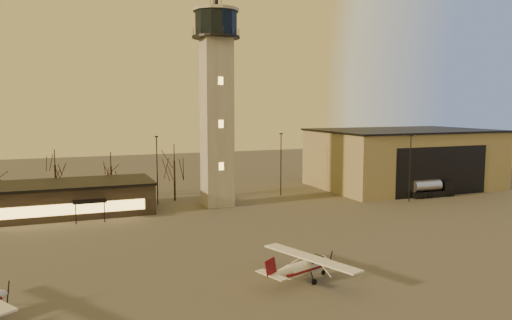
{
  "coord_description": "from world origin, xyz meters",
  "views": [
    {
      "loc": [
        -21.21,
        -38.98,
        14.66
      ],
      "look_at": [
        -0.65,
        13.0,
        8.47
      ],
      "focal_mm": 35.0,
      "sensor_mm": 36.0,
      "label": 1
    }
  ],
  "objects_px": {
    "control_tower": "(217,93)",
    "cessna_front": "(307,269)",
    "fuel_truck": "(431,190)",
    "hangar": "(403,158)",
    "terminal": "(56,199)"
  },
  "relations": [
    {
      "from": "control_tower",
      "to": "cessna_front",
      "type": "relative_size",
      "value": 3.25
    },
    {
      "from": "cessna_front",
      "to": "fuel_truck",
      "type": "bearing_deg",
      "value": 17.64
    },
    {
      "from": "fuel_truck",
      "to": "cessna_front",
      "type": "bearing_deg",
      "value": -143.08
    },
    {
      "from": "cessna_front",
      "to": "fuel_truck",
      "type": "distance_m",
      "value": 45.07
    },
    {
      "from": "hangar",
      "to": "cessna_front",
      "type": "xyz_separation_m",
      "value": [
        -38.27,
        -36.84,
        -4.2
      ]
    },
    {
      "from": "hangar",
      "to": "cessna_front",
      "type": "height_order",
      "value": "hangar"
    },
    {
      "from": "hangar",
      "to": "fuel_truck",
      "type": "bearing_deg",
      "value": -101.81
    },
    {
      "from": "terminal",
      "to": "fuel_truck",
      "type": "relative_size",
      "value": 3.35
    },
    {
      "from": "terminal",
      "to": "cessna_front",
      "type": "relative_size",
      "value": 2.53
    },
    {
      "from": "fuel_truck",
      "to": "hangar",
      "type": "bearing_deg",
      "value": 78.52
    },
    {
      "from": "fuel_truck",
      "to": "terminal",
      "type": "bearing_deg",
      "value": 172.21
    },
    {
      "from": "control_tower",
      "to": "terminal",
      "type": "relative_size",
      "value": 1.28
    },
    {
      "from": "hangar",
      "to": "terminal",
      "type": "bearing_deg",
      "value": -178.03
    },
    {
      "from": "control_tower",
      "to": "cessna_front",
      "type": "height_order",
      "value": "control_tower"
    },
    {
      "from": "hangar",
      "to": "cessna_front",
      "type": "distance_m",
      "value": 53.29
    }
  ]
}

